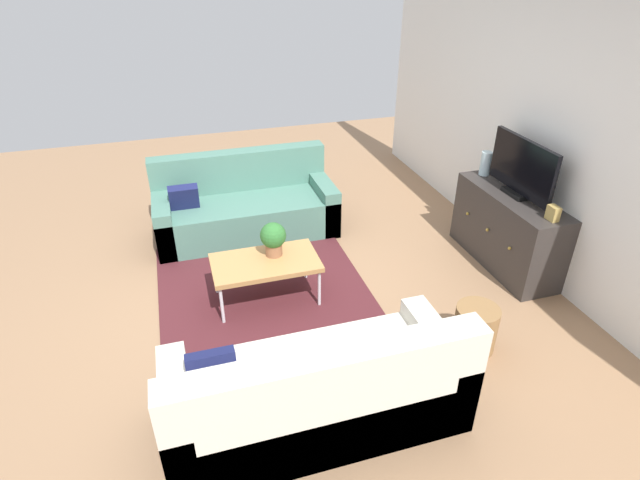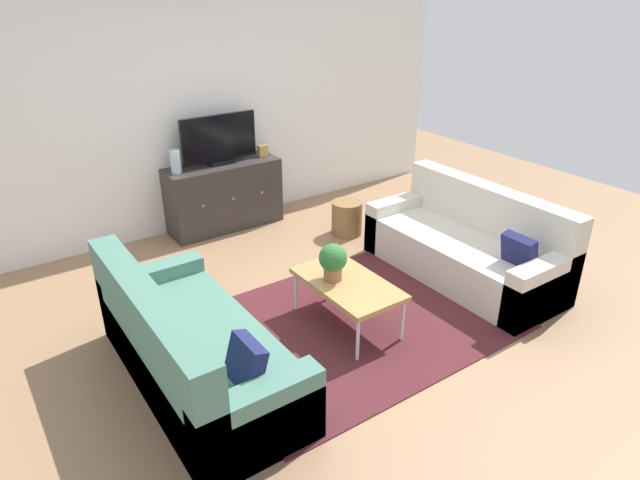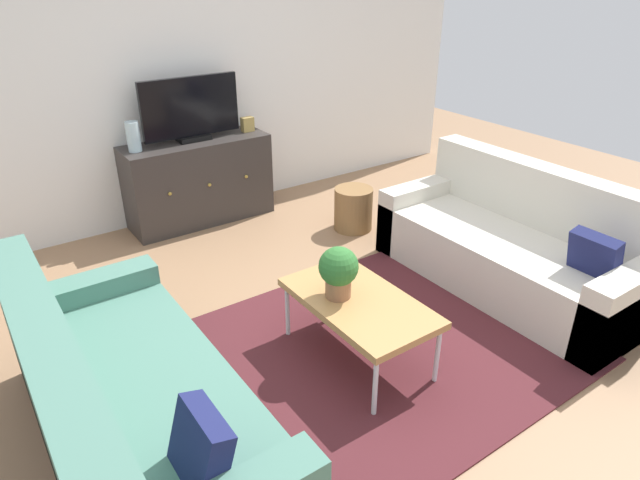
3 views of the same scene
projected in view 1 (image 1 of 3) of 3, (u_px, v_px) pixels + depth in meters
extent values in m
plane|color=#997251|center=(284.00, 300.00, 4.61)|extent=(10.00, 10.00, 0.00)
cube|color=white|center=(553.00, 131.00, 4.57)|extent=(6.40, 0.12, 2.70)
cube|color=#4C1E23|center=(268.00, 303.00, 4.57)|extent=(2.50, 1.90, 0.01)
cube|color=#4C7A6B|center=(247.00, 216.00, 5.60)|extent=(0.83, 1.93, 0.42)
cube|color=#4C7A6B|center=(240.00, 187.00, 5.75)|extent=(0.20, 1.93, 0.86)
cube|color=#4C7A6B|center=(322.00, 201.00, 5.78)|extent=(0.83, 0.18, 0.54)
cube|color=#4C7A6B|center=(164.00, 222.00, 5.34)|extent=(0.83, 0.18, 0.54)
cube|color=#191E4C|center=(184.00, 198.00, 5.23)|extent=(0.18, 0.30, 0.32)
cube|color=beige|center=(315.00, 396.00, 3.36)|extent=(0.83, 1.93, 0.42)
cube|color=beige|center=(330.00, 408.00, 2.99)|extent=(0.20, 1.93, 0.86)
cube|color=beige|center=(435.00, 362.00, 3.55)|extent=(0.83, 0.18, 0.54)
cube|color=beige|center=(179.00, 420.00, 3.11)|extent=(0.83, 0.18, 0.54)
cube|color=#191E4C|center=(213.00, 375.00, 3.08)|extent=(0.17, 0.30, 0.31)
cube|color=#B7844C|center=(265.00, 263.00, 4.43)|extent=(0.53, 0.93, 0.04)
cylinder|color=silver|center=(216.00, 277.00, 4.61)|extent=(0.03, 0.03, 0.37)
cylinder|color=silver|center=(222.00, 306.00, 4.24)|extent=(0.03, 0.03, 0.37)
cylinder|color=silver|center=(306.00, 262.00, 4.83)|extent=(0.03, 0.03, 0.37)
cylinder|color=silver|center=(319.00, 288.00, 4.45)|extent=(0.03, 0.03, 0.37)
cylinder|color=#936042|center=(274.00, 249.00, 4.48)|extent=(0.15, 0.15, 0.11)
sphere|color=#2D6B2D|center=(273.00, 235.00, 4.41)|extent=(0.23, 0.23, 0.23)
cube|color=#332D2B|center=(507.00, 230.00, 4.98)|extent=(1.29, 0.44, 0.75)
sphere|color=#B79338|center=(467.00, 214.00, 5.20)|extent=(0.03, 0.03, 0.03)
sphere|color=#B79338|center=(487.00, 230.00, 4.90)|extent=(0.03, 0.03, 0.03)
sphere|color=#B79338|center=(509.00, 248.00, 4.60)|extent=(0.03, 0.03, 0.03)
cube|color=black|center=(517.00, 193.00, 4.78)|extent=(0.28, 0.16, 0.04)
cube|color=black|center=(523.00, 166.00, 4.65)|extent=(0.87, 0.04, 0.50)
cylinder|color=silver|center=(486.00, 163.00, 5.16)|extent=(0.11, 0.11, 0.25)
cube|color=tan|center=(553.00, 213.00, 4.32)|extent=(0.11, 0.07, 0.13)
cylinder|color=olive|center=(475.00, 328.00, 3.98)|extent=(0.34, 0.34, 0.38)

